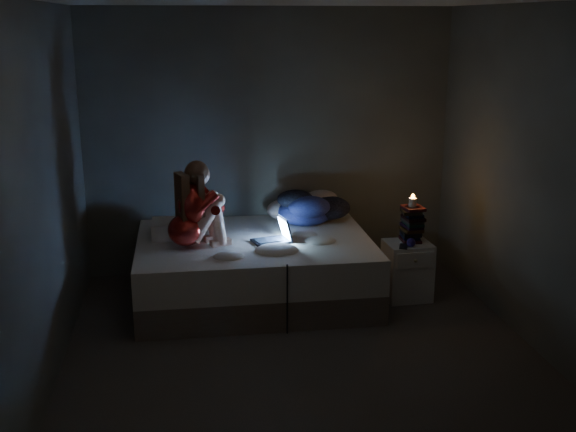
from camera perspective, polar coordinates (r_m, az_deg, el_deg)
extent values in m
cube|color=#4C443E|center=(5.61, 1.03, -10.75)|extent=(3.60, 3.80, 0.02)
cube|color=#42443F|center=(7.02, -1.51, 5.89)|extent=(3.60, 0.02, 2.60)
cube|color=#42443F|center=(3.38, 6.53, -4.93)|extent=(3.60, 0.02, 2.60)
cube|color=#42443F|center=(5.19, -19.03, 1.58)|extent=(0.02, 3.80, 2.60)
cube|color=#42443F|center=(5.75, 19.21, 2.86)|extent=(0.02, 3.80, 2.60)
cube|color=silver|center=(6.52, -8.71, -0.97)|extent=(0.50, 0.35, 0.14)
cube|color=silver|center=(6.57, 9.55, -4.34)|extent=(0.42, 0.37, 0.53)
cylinder|color=beige|center=(6.46, 9.99, 1.04)|extent=(0.07, 0.07, 0.08)
cube|color=black|center=(6.36, 9.21, -2.41)|extent=(0.12, 0.16, 0.01)
sphere|color=navy|center=(6.36, 9.82, -2.12)|extent=(0.08, 0.08, 0.08)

